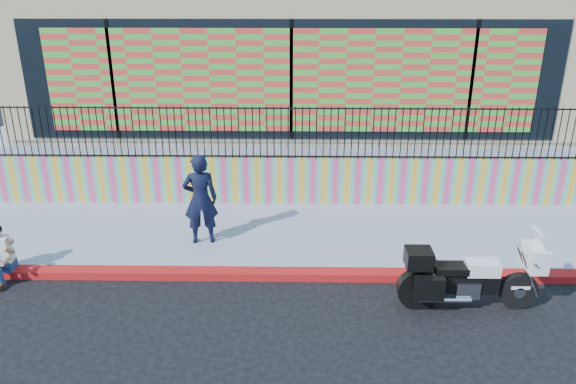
{
  "coord_description": "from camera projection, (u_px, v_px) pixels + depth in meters",
  "views": [
    {
      "loc": [
        0.13,
        -9.01,
        5.32
      ],
      "look_at": [
        -0.03,
        1.2,
        1.23
      ],
      "focal_mm": 35.0,
      "sensor_mm": 36.0,
      "label": 1
    }
  ],
  "objects": [
    {
      "name": "red_curb",
      "position": [
        289.0,
        274.0,
        10.32
      ],
      "size": [
        16.0,
        0.3,
        0.15
      ],
      "primitive_type": "cube",
      "color": "#B50C1D",
      "rests_on": "ground"
    },
    {
      "name": "mural_wall",
      "position": [
        291.0,
        180.0,
        13.1
      ],
      "size": [
        16.0,
        0.2,
        1.1
      ],
      "primitive_type": "cube",
      "color": "#E33B75",
      "rests_on": "sidewalk"
    },
    {
      "name": "police_officer",
      "position": [
        200.0,
        199.0,
        11.05
      ],
      "size": [
        0.74,
        0.54,
        1.85
      ],
      "primitive_type": "imported",
      "rotation": [
        0.0,
        0.0,
        3.3
      ],
      "color": "black",
      "rests_on": "sidewalk"
    },
    {
      "name": "metal_fence",
      "position": [
        291.0,
        133.0,
        12.67
      ],
      "size": [
        15.8,
        0.04,
        1.2
      ],
      "primitive_type": null,
      "color": "black",
      "rests_on": "mural_wall"
    },
    {
      "name": "elevated_platform",
      "position": [
        292.0,
        126.0,
        17.86
      ],
      "size": [
        16.0,
        10.0,
        1.25
      ],
      "primitive_type": "cube",
      "color": "#979DB5",
      "rests_on": "ground"
    },
    {
      "name": "ground",
      "position": [
        289.0,
        278.0,
        10.35
      ],
      "size": [
        90.0,
        90.0,
        0.0
      ],
      "primitive_type": "plane",
      "color": "black",
      "rests_on": "ground"
    },
    {
      "name": "storefront_building",
      "position": [
        293.0,
        42.0,
        16.69
      ],
      "size": [
        14.0,
        8.06,
        4.0
      ],
      "color": "tan",
      "rests_on": "elevated_platform"
    },
    {
      "name": "police_motorcycle",
      "position": [
        468.0,
        276.0,
        9.24
      ],
      "size": [
        2.3,
        0.76,
        1.43
      ],
      "color": "black",
      "rests_on": "ground"
    },
    {
      "name": "sidewalk",
      "position": [
        290.0,
        235.0,
        11.85
      ],
      "size": [
        16.0,
        3.0,
        0.15
      ],
      "primitive_type": "cube",
      "color": "#979DB5",
      "rests_on": "ground"
    }
  ]
}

